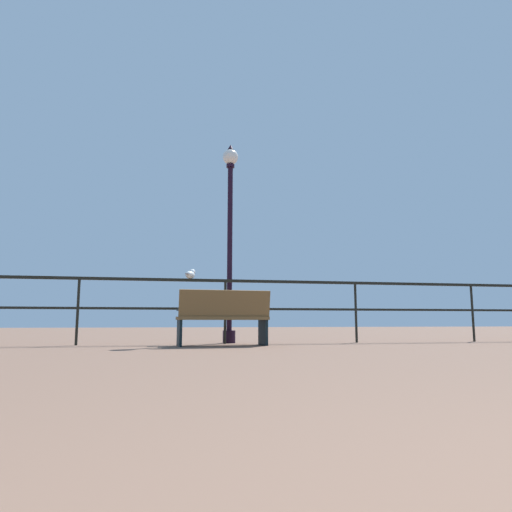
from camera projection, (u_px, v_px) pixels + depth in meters
pier_railing at (225, 296)px, 7.98m from camera, size 19.32×0.05×1.11m
bench_near_left at (223, 316)px, 7.25m from camera, size 1.45×0.76×0.86m
lamppost_center at (230, 224)px, 8.46m from camera, size 0.29×0.29×3.68m
seagull_on_rail at (191, 274)px, 7.93m from camera, size 0.23×0.37×0.18m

